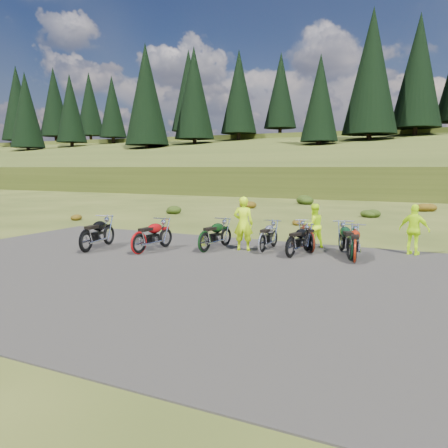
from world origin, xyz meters
The scene contains 39 objects.
ground centered at (0.00, 0.00, 0.00)m, with size 300.00×300.00×0.00m, color #313D14.
gravel_pad centered at (0.00, -2.00, 0.00)m, with size 20.00×12.00×0.04m, color black.
hill_slope centered at (0.00, 50.00, 0.00)m, with size 300.00×46.00×3.00m, color #374316, non-canonical shape.
hill_plateau centered at (0.00, 110.00, 0.00)m, with size 300.00×90.00×9.17m, color #374316.
conifer_5 centered at (-105.00, 78.00, 18.16)m, with size 6.16×6.16×16.00m.
conifer_8 centered at (-87.00, 65.00, 18.57)m, with size 7.92×7.92×20.00m.
conifer_9 centered at (-81.00, 71.00, 19.26)m, with size 7.48×7.48×19.00m.
conifer_10 centered at (-75.00, 77.00, 19.16)m, with size 7.04×7.04×18.00m.
conifer_11 centered at (-69.00, 52.00, 14.47)m, with size 6.60×6.60×17.00m.
conifer_12 centered at (-63.00, 58.00, 15.17)m, with size 6.16×6.16×16.00m.
conifer_13 centered at (-57.00, 64.00, 15.86)m, with size 5.72×5.72×15.00m.
conifer_14 centered at (-51.00, 70.00, 16.55)m, with size 5.28×5.28×14.00m.
conifer_15 centered at (-45.00, 76.00, 20.16)m, with size 7.92×7.92×20.00m.
conifer_16 centered at (-39.00, 51.00, 15.28)m, with size 7.48×7.48×19.00m.
conifer_17 centered at (-33.00, 57.00, 15.97)m, with size 7.04×7.04×18.00m.
conifer_18 centered at (-27.00, 63.00, 16.66)m, with size 6.60×6.60×17.00m.
conifer_19 centered at (-21.00, 69.00, 17.36)m, with size 6.16×6.16×16.00m.
conifer_20 centered at (-15.00, 75.00, 17.65)m, with size 5.72×5.72×15.00m.
conifer_21 centered at (-9.00, 50.00, 12.56)m, with size 5.28×5.28×14.00m.
conifer_22 centered at (-3.00, 56.00, 16.77)m, with size 7.92×7.92×20.00m.
conifer_23 centered at (3.00, 62.00, 17.47)m, with size 7.48×7.48×19.00m.
shrub_0 centered at (-12.00, 6.00, 0.23)m, with size 0.77×0.77×0.45m, color #633A0C.
shrub_1 centered at (-9.10, 11.30, 0.31)m, with size 1.03×1.03×0.61m, color #1A330C.
shrub_2 centered at (-6.20, 16.60, 0.38)m, with size 1.30×1.30×0.77m, color #633A0C.
shrub_3 centered at (-3.30, 21.90, 0.46)m, with size 1.56×1.56×0.92m, color #1A330C.
shrub_4 centered at (-0.40, 9.20, 0.23)m, with size 0.77×0.77×0.45m, color #633A0C.
shrub_5 centered at (2.50, 14.50, 0.31)m, with size 1.03×1.03×0.61m, color #1A330C.
shrub_6 centered at (5.40, 19.80, 0.38)m, with size 1.30×1.30×0.77m, color #633A0C.
motorcycle_0 centered at (-4.84, -1.10, 0.00)m, with size 2.24×0.75×1.18m, color black, non-canonical shape.
motorcycle_1 centered at (-3.03, -0.56, 0.00)m, with size 2.16×0.72×1.13m, color #9F0B0D, non-canonical shape.
motorcycle_2 centered at (-1.20, 0.67, 0.00)m, with size 2.09×0.70×1.10m, color black, non-canonical shape.
motorcycle_3 centered at (0.65, 1.32, 0.00)m, with size 1.99×0.66×1.04m, color silver, non-canonical shape.
motorcycle_4 centered at (2.13, 2.19, 0.00)m, with size 1.97×0.66×1.03m, color #50190D, non-canonical shape.
motorcycle_5 centered at (1.74, 1.04, 0.00)m, with size 1.96×0.65×1.03m, color black, non-canonical shape.
motorcycle_6 centered at (3.73, 1.12, 0.00)m, with size 2.06×0.69×1.08m, color maroon, non-canonical shape.
motorcycle_7 centered at (3.53, 1.48, 0.00)m, with size 2.16×0.72×1.13m, color black, non-canonical shape.
person_middle centered at (-0.14, 1.58, 0.95)m, with size 0.69×0.45×1.90m, color #B7E80C.
person_right_a centered at (1.94, 3.21, 0.80)m, with size 0.77×0.60×1.59m, color #B7E80C.
person_right_b centered at (5.29, 3.30, 0.84)m, with size 0.99×0.41×1.69m, color #B7E80C.
Camera 1 is at (5.71, -12.34, 2.92)m, focal length 35.00 mm.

